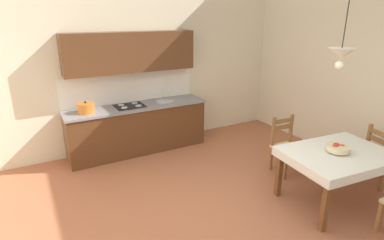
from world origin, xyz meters
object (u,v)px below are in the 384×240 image
at_px(dining_table, 338,160).
at_px(dining_chair_window_side, 382,158).
at_px(dining_chair_kitchen_side, 286,147).
at_px(fruit_bowl, 338,148).
at_px(pendant_lamp, 341,55).
at_px(kitchen_cabinetry, 136,107).

height_order(dining_table, dining_chair_window_side, dining_chair_window_side).
distance_m(dining_chair_kitchen_side, fruit_bowl, 1.03).
height_order(dining_table, dining_chair_kitchen_side, dining_chair_kitchen_side).
relative_size(dining_table, dining_chair_window_side, 1.60).
distance_m(dining_table, dining_chair_kitchen_side, 0.99).
height_order(dining_chair_window_side, pendant_lamp, pendant_lamp).
bearing_deg(kitchen_cabinetry, dining_table, -59.23).
height_order(dining_table, pendant_lamp, pendant_lamp).
relative_size(dining_chair_window_side, dining_chair_kitchen_side, 1.00).
xyz_separation_m(kitchen_cabinetry, pendant_lamp, (1.69, -2.86, 1.17)).
relative_size(dining_chair_window_side, pendant_lamp, 1.16).
relative_size(dining_chair_kitchen_side, fruit_bowl, 3.10).
xyz_separation_m(dining_table, pendant_lamp, (-0.09, 0.13, 1.39)).
xyz_separation_m(kitchen_cabinetry, dining_chair_window_side, (2.81, -3.01, -0.41)).
xyz_separation_m(kitchen_cabinetry, dining_chair_kitchen_side, (1.84, -2.02, -0.41)).
distance_m(kitchen_cabinetry, dining_chair_kitchen_side, 2.76).
bearing_deg(dining_table, fruit_bowl, 157.44).
bearing_deg(dining_table, kitchen_cabinetry, 120.77).
distance_m(dining_table, fruit_bowl, 0.18).
height_order(dining_chair_kitchen_side, pendant_lamp, pendant_lamp).
bearing_deg(dining_table, pendant_lamp, 124.73).
bearing_deg(dining_chair_window_side, kitchen_cabinetry, 132.98).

